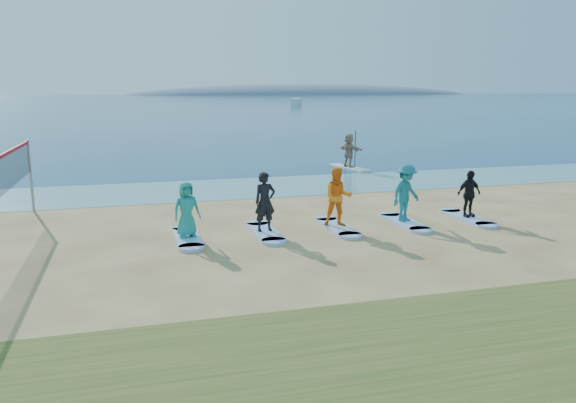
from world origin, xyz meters
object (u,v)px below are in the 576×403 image
object	(u,v)px
surfboard_4	(467,218)
paddleboarder	(349,150)
boat_offshore_b	(296,105)
student_3	(406,193)
surfboard_3	(405,222)
student_2	(338,197)
surfboard_2	(337,227)
paddleboard	(349,168)
surfboard_0	(188,238)
student_1	(265,202)
student_0	(187,209)
student_4	(469,194)
surfboard_1	(265,232)
volleyball_net	(0,177)

from	to	relation	value
surfboard_4	paddleboarder	bearing A→B (deg)	87.48
boat_offshore_b	student_3	world-z (taller)	student_3
boat_offshore_b	surfboard_3	distance (m)	116.08
boat_offshore_b	student_2	world-z (taller)	student_2
surfboard_2	paddleboard	bearing A→B (deg)	66.65
paddleboarder	surfboard_0	size ratio (longest dim) A/B	0.80
student_3	surfboard_4	xyz separation A→B (m)	(2.28, 0.00, -0.95)
student_1	surfboard_4	xyz separation A→B (m)	(6.83, 0.00, -0.92)
surfboard_2	student_3	xyz separation A→B (m)	(2.28, 0.00, 0.95)
student_0	surfboard_2	xyz separation A→B (m)	(4.56, 0.00, -0.83)
student_3	student_4	world-z (taller)	student_3
surfboard_0	surfboard_4	bearing A→B (deg)	0.00
student_2	surfboard_4	distance (m)	4.65
surfboard_2	surfboard_4	size ratio (longest dim) A/B	1.00
surfboard_1	student_1	world-z (taller)	student_1
surfboard_2	student_4	xyz separation A→B (m)	(4.56, 0.00, 0.81)
paddleboard	paddleboarder	size ratio (longest dim) A/B	1.71
paddleboard	student_2	size ratio (longest dim) A/B	1.67
student_3	student_4	size ratio (longest dim) A/B	1.18
boat_offshore_b	student_1	size ratio (longest dim) A/B	3.91
volleyball_net	paddleboard	world-z (taller)	volleyball_net
student_2	student_3	distance (m)	2.28
student_1	surfboard_3	world-z (taller)	student_1
student_3	surfboard_4	size ratio (longest dim) A/B	0.82
volleyball_net	student_1	xyz separation A→B (m)	(7.10, -0.68, -0.94)
boat_offshore_b	surfboard_1	distance (m)	117.34
student_0	student_2	size ratio (longest dim) A/B	0.88
boat_offshore_b	surfboard_3	bearing A→B (deg)	-84.67
surfboard_0	student_4	distance (m)	9.15
student_3	volleyball_net	bearing A→B (deg)	151.74
student_1	surfboard_2	world-z (taller)	student_1
student_3	surfboard_4	distance (m)	2.47
paddleboard	boat_offshore_b	bearing A→B (deg)	62.28
student_1	student_4	distance (m)	6.83
boat_offshore_b	student_0	size ratio (longest dim) A/B	4.35
student_3	student_4	bearing A→B (deg)	-24.91
surfboard_1	surfboard_2	distance (m)	2.28
surfboard_3	student_4	world-z (taller)	student_4
surfboard_0	volleyball_net	bearing A→B (deg)	171.93
volleyball_net	student_0	bearing A→B (deg)	-8.07
student_2	volleyball_net	bearing A→B (deg)	-170.77
boat_offshore_b	surfboard_2	xyz separation A→B (m)	(-32.12, -112.18, 0.04)
student_0	surfboard_3	xyz separation A→B (m)	(6.83, 0.00, -0.83)
surfboard_3	student_3	distance (m)	0.95
boat_offshore_b	surfboard_2	world-z (taller)	boat_offshore_b
student_1	surfboard_3	distance (m)	4.65
student_0	surfboard_1	world-z (taller)	student_0
student_0	surfboard_0	bearing A→B (deg)	0.00
student_0	surfboard_3	world-z (taller)	student_0
student_3	surfboard_4	world-z (taller)	student_3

